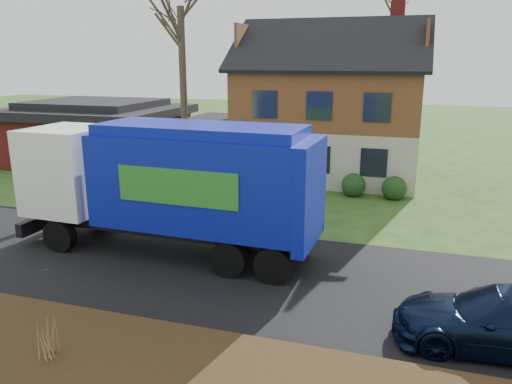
% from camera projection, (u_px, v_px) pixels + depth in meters
% --- Properties ---
extents(ground, '(120.00, 120.00, 0.00)m').
position_uv_depth(ground, '(187.00, 267.00, 15.06)').
color(ground, '#2A4416').
rests_on(ground, ground).
extents(road, '(80.00, 7.00, 0.02)m').
position_uv_depth(road, '(187.00, 267.00, 15.06)').
color(road, black).
rests_on(road, ground).
extents(mulch_verge, '(80.00, 3.50, 0.30)m').
position_uv_depth(mulch_verge, '(75.00, 361.00, 10.14)').
color(mulch_verge, black).
rests_on(mulch_verge, ground).
extents(main_house, '(12.95, 8.95, 9.26)m').
position_uv_depth(main_house, '(322.00, 99.00, 26.40)').
color(main_house, '#BCAE97').
rests_on(main_house, ground).
extents(ranch_house, '(9.80, 8.20, 3.70)m').
position_uv_depth(ranch_house, '(97.00, 132.00, 30.05)').
color(ranch_house, maroon).
rests_on(ranch_house, ground).
extents(garbage_truck, '(9.89, 2.95, 4.21)m').
position_uv_depth(garbage_truck, '(172.00, 180.00, 15.54)').
color(garbage_truck, black).
rests_on(garbage_truck, ground).
extents(silver_sedan, '(4.23, 2.03, 1.34)m').
position_uv_depth(silver_sedan, '(202.00, 206.00, 18.92)').
color(silver_sedan, '#B6B9BE').
rests_on(silver_sedan, ground).
extents(navy_wagon, '(4.81, 2.14, 1.37)m').
position_uv_depth(navy_wagon, '(508.00, 321.00, 10.63)').
color(navy_wagon, black).
rests_on(navy_wagon, ground).
extents(grass_clump_mid, '(0.32, 0.26, 0.89)m').
position_uv_depth(grass_clump_mid, '(50.00, 337.00, 9.91)').
color(grass_clump_mid, '#9A7144').
rests_on(grass_clump_mid, mulch_verge).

